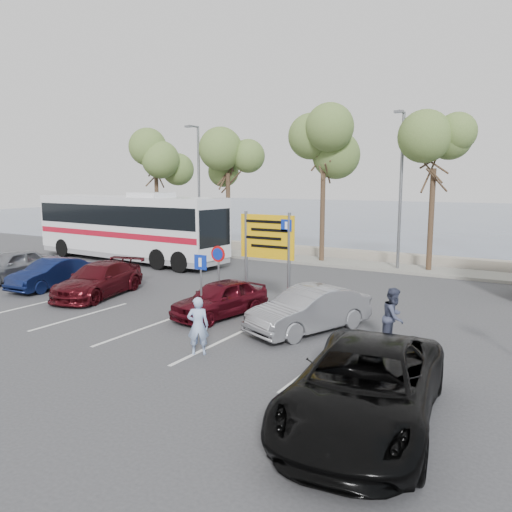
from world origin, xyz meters
The scene contains 23 objects.
ground centered at (0.00, 0.00, 0.00)m, with size 120.00×120.00×0.00m, color #363639.
kerb_strip centered at (0.00, 14.00, 0.07)m, with size 44.00×2.40×0.15m, color gray.
seawall centered at (0.00, 16.00, 0.30)m, with size 48.00×0.80×0.60m, color gray.
sea centered at (0.00, 60.00, 0.01)m, with size 140.00×140.00×0.00m, color #3E4E64.
tree_far_left centered at (-14.00, 14.00, 6.33)m, with size 3.20×3.20×7.60m.
tree_left centered at (-8.00, 14.00, 6.00)m, with size 3.20×3.20×7.20m.
tree_mid centered at (-1.50, 14.00, 6.65)m, with size 3.20×3.20×8.00m.
tree_right centered at (4.50, 14.00, 6.17)m, with size 3.20×3.20×7.40m.
street_lamp_left centered at (-10.00, 13.52, 4.60)m, with size 0.45×1.15×8.01m.
street_lamp_right centered at (3.00, 13.52, 4.60)m, with size 0.45×1.15×8.01m.
direction_sign centered at (1.00, 3.20, 2.43)m, with size 2.20×0.12×3.60m.
sign_no_stop centered at (-0.60, 2.38, 1.58)m, with size 0.60×0.08×2.35m.
sign_parking centered at (-0.20, 0.79, 1.47)m, with size 0.50×0.07×2.25m.
lane_markings centered at (-1.14, -1.00, 0.00)m, with size 12.02×4.20×0.01m, color silver, non-canonical shape.
coach_bus_left centered at (-11.66, 8.89, 1.89)m, with size 13.17×3.46×4.07m.
car_silver_a centered at (-12.00, 1.50, 0.74)m, with size 1.75×4.36×1.48m, color gray.
car_blue centered at (-9.00, 1.50, 0.65)m, with size 1.38×3.94×1.30m, color #0D173E.
car_maroon centered at (-6.00, 1.50, 0.68)m, with size 1.90×4.67×1.36m, color #470B12.
car_red centered at (0.10, 1.50, 0.65)m, with size 1.53×3.80×1.29m, color #4D0B15.
suv_black centered at (7.00, -3.50, 0.78)m, with size 2.60×5.64×1.57m, color black.
car_silver_b centered at (3.50, 1.50, 0.70)m, with size 1.48×4.25×1.40m, color gray.
pedestrian_near centered at (1.80, -2.00, 0.81)m, with size 0.59×0.39×1.61m, color #99B1DE.
pedestrian_far centered at (6.17, 1.43, 0.85)m, with size 0.83×0.65×1.71m, color #373B52.
Camera 1 is at (9.89, -12.44, 4.70)m, focal length 35.00 mm.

